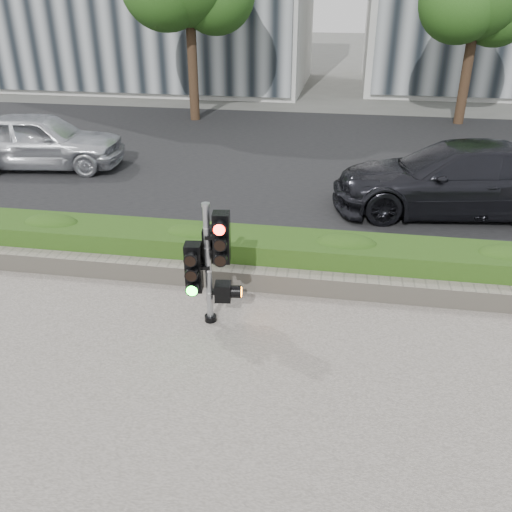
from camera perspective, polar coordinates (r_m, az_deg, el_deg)
name	(u,v)px	position (r m, az deg, el deg)	size (l,w,h in m)	color
ground	(232,355)	(7.79, -2.52, -10.40)	(120.00, 120.00, 0.00)	#51514C
sidewalk	(181,504)	(6.03, -7.86, -24.42)	(16.00, 11.00, 0.03)	#9E9389
road	(299,157)	(16.79, 4.59, 10.32)	(60.00, 13.00, 0.02)	black
curb	(266,254)	(10.41, 1.03, 0.20)	(60.00, 0.25, 0.12)	gray
stone_wall	(255,279)	(9.25, -0.13, -2.41)	(12.00, 0.32, 0.34)	gray
hedge	(261,253)	(9.74, 0.51, 0.29)	(12.00, 1.00, 0.68)	#477524
traffic_signal	(210,258)	(7.97, -4.86, -0.21)	(0.69, 0.54, 1.94)	black
car_silver	(40,140)	(16.65, -21.77, 11.24)	(1.84, 4.59, 1.56)	silver
car_dark	(456,178)	(13.08, 20.30, 7.69)	(2.22, 5.45, 1.58)	black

